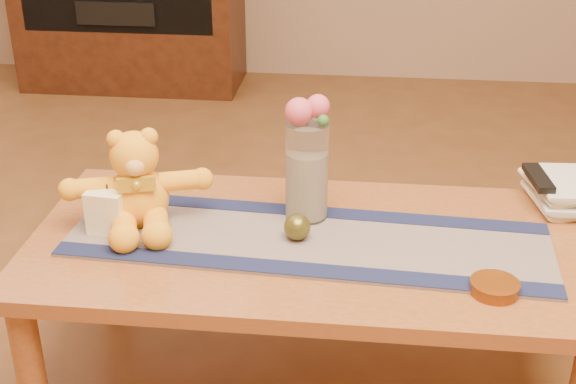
# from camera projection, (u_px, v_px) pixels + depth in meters

# --- Properties ---
(floor) EXTENTS (5.50, 5.50, 0.00)m
(floor) POSITION_uv_depth(u_px,v_px,m) (306.00, 380.00, 2.15)
(floor) COLOR brown
(floor) RESTS_ON ground
(coffee_table_top) EXTENTS (1.40, 0.70, 0.04)m
(coffee_table_top) POSITION_uv_depth(u_px,v_px,m) (308.00, 246.00, 1.95)
(coffee_table_top) COLOR brown
(coffee_table_top) RESTS_ON floor
(table_leg_fl) EXTENTS (0.07, 0.07, 0.41)m
(table_leg_fl) POSITION_uv_depth(u_px,v_px,m) (31.00, 373.00, 1.86)
(table_leg_fl) COLOR brown
(table_leg_fl) RESTS_ON floor
(table_leg_bl) EXTENTS (0.07, 0.07, 0.41)m
(table_leg_bl) POSITION_uv_depth(u_px,v_px,m) (107.00, 250.00, 2.38)
(table_leg_bl) COLOR brown
(table_leg_bl) RESTS_ON floor
(table_leg_br) EXTENTS (0.07, 0.07, 0.41)m
(table_leg_br) POSITION_uv_depth(u_px,v_px,m) (535.00, 275.00, 2.25)
(table_leg_br) COLOR brown
(table_leg_br) RESTS_ON floor
(persian_runner) EXTENTS (1.22, 0.41, 0.01)m
(persian_runner) POSITION_uv_depth(u_px,v_px,m) (308.00, 240.00, 1.93)
(persian_runner) COLOR #181B45
(persian_runner) RESTS_ON coffee_table_top
(runner_border_near) EXTENTS (1.20, 0.12, 0.00)m
(runner_border_near) POSITION_uv_depth(u_px,v_px,m) (299.00, 269.00, 1.80)
(runner_border_near) COLOR #151B3F
(runner_border_near) RESTS_ON persian_runner
(runner_border_far) EXTENTS (1.20, 0.12, 0.00)m
(runner_border_far) POSITION_uv_depth(u_px,v_px,m) (315.00, 212.00, 2.06)
(runner_border_far) COLOR #151B3F
(runner_border_far) RESTS_ON persian_runner
(teddy_bear) EXTENTS (0.43, 0.39, 0.24)m
(teddy_bear) POSITION_uv_depth(u_px,v_px,m) (136.00, 179.00, 1.96)
(teddy_bear) COLOR #FAA61F
(teddy_bear) RESTS_ON persian_runner
(pillar_candle) EXTENTS (0.10, 0.10, 0.11)m
(pillar_candle) POSITION_uv_depth(u_px,v_px,m) (109.00, 209.00, 1.96)
(pillar_candle) COLOR #FFF1BB
(pillar_candle) RESTS_ON persian_runner
(candle_wick) EXTENTS (0.00, 0.00, 0.01)m
(candle_wick) POSITION_uv_depth(u_px,v_px,m) (107.00, 187.00, 1.93)
(candle_wick) COLOR black
(candle_wick) RESTS_ON pillar_candle
(glass_vase) EXTENTS (0.11, 0.11, 0.26)m
(glass_vase) POSITION_uv_depth(u_px,v_px,m) (307.00, 171.00, 1.98)
(glass_vase) COLOR silver
(glass_vase) RESTS_ON persian_runner
(potpourri_fill) EXTENTS (0.09, 0.09, 0.18)m
(potpourri_fill) POSITION_uv_depth(u_px,v_px,m) (307.00, 185.00, 2.00)
(potpourri_fill) COLOR beige
(potpourri_fill) RESTS_ON glass_vase
(rose_left) EXTENTS (0.07, 0.07, 0.07)m
(rose_left) POSITION_uv_depth(u_px,v_px,m) (299.00, 111.00, 1.90)
(rose_left) COLOR #D24A60
(rose_left) RESTS_ON glass_vase
(rose_right) EXTENTS (0.06, 0.06, 0.06)m
(rose_right) POSITION_uv_depth(u_px,v_px,m) (318.00, 106.00, 1.91)
(rose_right) COLOR #D24A60
(rose_right) RESTS_ON glass_vase
(blue_flower_back) EXTENTS (0.04, 0.04, 0.04)m
(blue_flower_back) POSITION_uv_depth(u_px,v_px,m) (313.00, 108.00, 1.94)
(blue_flower_back) COLOR #5054AE
(blue_flower_back) RESTS_ON glass_vase
(blue_flower_side) EXTENTS (0.04, 0.04, 0.04)m
(blue_flower_side) POSITION_uv_depth(u_px,v_px,m) (296.00, 113.00, 1.94)
(blue_flower_side) COLOR #5054AE
(blue_flower_side) RESTS_ON glass_vase
(leaf_sprig) EXTENTS (0.03, 0.03, 0.03)m
(leaf_sprig) POSITION_uv_depth(u_px,v_px,m) (323.00, 120.00, 1.90)
(leaf_sprig) COLOR #33662D
(leaf_sprig) RESTS_ON glass_vase
(bronze_ball) EXTENTS (0.09, 0.09, 0.07)m
(bronze_ball) POSITION_uv_depth(u_px,v_px,m) (297.00, 227.00, 1.92)
(bronze_ball) COLOR #514D1B
(bronze_ball) RESTS_ON persian_runner
(book_bottom) EXTENTS (0.20, 0.25, 0.02)m
(book_bottom) POSITION_uv_depth(u_px,v_px,m) (533.00, 201.00, 2.11)
(book_bottom) COLOR #F8EBBF
(book_bottom) RESTS_ON coffee_table_top
(book_lower) EXTENTS (0.17, 0.23, 0.02)m
(book_lower) POSITION_uv_depth(u_px,v_px,m) (537.00, 195.00, 2.10)
(book_lower) COLOR #F8EBBF
(book_lower) RESTS_ON book_bottom
(book_upper) EXTENTS (0.21, 0.25, 0.02)m
(book_upper) POSITION_uv_depth(u_px,v_px,m) (533.00, 188.00, 2.10)
(book_upper) COLOR #F8EBBF
(book_upper) RESTS_ON book_lower
(book_top) EXTENTS (0.18, 0.23, 0.02)m
(book_top) POSITION_uv_depth(u_px,v_px,m) (538.00, 182.00, 2.09)
(book_top) COLOR #F8EBBF
(book_top) RESTS_ON book_upper
(tv_remote) EXTENTS (0.06, 0.16, 0.02)m
(tv_remote) POSITION_uv_depth(u_px,v_px,m) (538.00, 178.00, 2.07)
(tv_remote) COLOR black
(tv_remote) RESTS_ON book_top
(amber_dish) EXTENTS (0.14, 0.14, 0.03)m
(amber_dish) POSITION_uv_depth(u_px,v_px,m) (495.00, 287.00, 1.73)
(amber_dish) COLOR #BF5914
(amber_dish) RESTS_ON coffee_table_top
(stereo_lower) EXTENTS (0.42, 0.28, 0.12)m
(stereo_lower) POSITION_uv_depth(u_px,v_px,m) (123.00, 8.00, 4.15)
(stereo_lower) COLOR black
(stereo_lower) RESTS_ON media_cabinet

